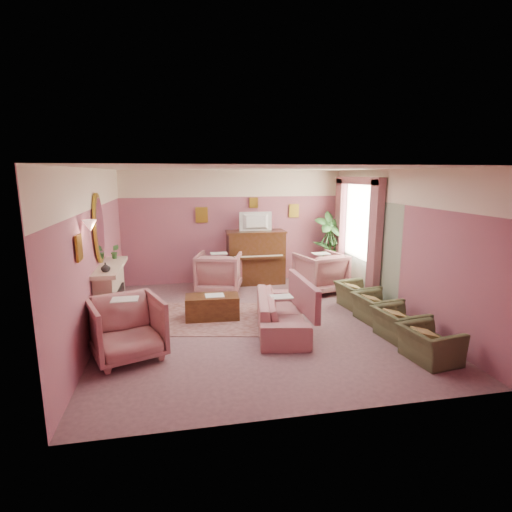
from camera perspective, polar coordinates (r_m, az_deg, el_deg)
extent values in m
cube|color=#7B575D|center=(7.54, 0.13, -9.38)|extent=(5.50, 6.00, 0.01)
cube|color=beige|center=(7.04, 0.14, 12.40)|extent=(5.50, 6.00, 0.01)
cube|color=#824D68|center=(10.09, -3.18, 4.18)|extent=(5.50, 0.02, 2.80)
cube|color=#824D68|center=(4.34, 7.87, -5.99)|extent=(5.50, 0.02, 2.80)
cube|color=#824D68|center=(7.17, -21.99, 0.28)|extent=(0.02, 6.00, 2.80)
cube|color=#824D68|center=(8.15, 19.48, 1.74)|extent=(0.02, 6.00, 2.80)
cube|color=#F7E3C5|center=(9.99, -3.24, 10.30)|extent=(5.50, 0.01, 0.65)
cube|color=gray|center=(9.32, 15.26, 1.15)|extent=(0.01, 3.00, 2.15)
cube|color=#CAB094|center=(7.53, -20.02, -5.73)|extent=(0.30, 1.40, 1.10)
cube|color=black|center=(7.56, -19.19, -6.80)|extent=(0.18, 0.72, 0.68)
cube|color=orange|center=(7.61, -18.79, -8.08)|extent=(0.06, 0.54, 0.10)
cube|color=#CAB094|center=(7.38, -20.09, -1.49)|extent=(0.40, 1.55, 0.07)
cube|color=#CAB094|center=(7.67, -18.24, -9.54)|extent=(0.55, 1.50, 0.02)
ellipsoid|color=#AB8F25|center=(7.29, -21.55, 3.69)|extent=(0.04, 0.72, 1.20)
ellipsoid|color=white|center=(7.28, -21.36, 3.70)|extent=(0.01, 0.60, 1.06)
cone|color=tan|center=(6.23, -22.65, 4.05)|extent=(0.20, 0.20, 0.16)
cube|color=#452613|center=(9.98, -0.03, -0.25)|extent=(1.40, 0.60, 1.30)
cube|color=#452613|center=(9.63, 0.36, -0.26)|extent=(1.30, 0.12, 0.06)
cube|color=beige|center=(9.62, 0.36, -0.03)|extent=(1.20, 0.08, 0.02)
cube|color=#452613|center=(9.87, -0.03, 3.51)|extent=(1.45, 0.65, 0.04)
imported|color=black|center=(9.78, 0.02, 5.15)|extent=(0.80, 0.12, 0.48)
cube|color=#AB8F25|center=(9.93, -7.77, 5.84)|extent=(0.30, 0.03, 0.38)
cube|color=#AB8F25|center=(10.33, 5.43, 6.45)|extent=(0.26, 0.03, 0.34)
cube|color=#AB8F25|center=(10.07, -0.34, 7.62)|extent=(0.22, 0.03, 0.26)
cube|color=#AB8F25|center=(5.95, -23.95, 1.08)|extent=(0.03, 0.28, 0.36)
cube|color=#ECE6CE|center=(9.44, 14.60, 5.15)|extent=(0.03, 1.40, 1.80)
cube|color=#91525A|center=(8.64, 16.60, 1.79)|extent=(0.16, 0.34, 2.60)
cube|color=#91525A|center=(10.29, 11.89, 3.53)|extent=(0.16, 0.34, 2.60)
cube|color=#91525A|center=(9.35, 14.43, 10.39)|extent=(0.16, 2.20, 0.16)
imported|color=#30682D|center=(7.88, -19.51, 0.61)|extent=(0.16, 0.16, 0.28)
imported|color=#F7E3C5|center=(6.87, -20.70, -1.53)|extent=(0.16, 0.16, 0.16)
cube|color=#8B5B57|center=(7.76, -5.95, -8.79)|extent=(2.81, 2.26, 0.01)
cube|color=#462812|center=(7.68, -6.28, -7.27)|extent=(1.02, 0.55, 0.45)
cube|color=silver|center=(7.62, -5.94, -5.61)|extent=(0.35, 0.28, 0.01)
imported|color=#AD7070|center=(7.12, 3.64, -7.15)|extent=(0.69, 2.06, 0.83)
cube|color=#91525A|center=(7.17, 6.76, -5.53)|extent=(0.10, 1.56, 0.57)
imported|color=#AD7070|center=(9.33, -5.30, -2.01)|extent=(0.98, 0.98, 1.02)
imported|color=#AD7070|center=(9.39, 9.17, -2.03)|extent=(0.98, 0.98, 1.02)
imported|color=#AD7070|center=(6.30, -18.00, -9.36)|extent=(0.98, 0.98, 1.02)
imported|color=#4A4F2F|center=(6.48, 23.57, -10.79)|extent=(0.55, 0.79, 0.68)
imported|color=#4A4F2F|center=(7.12, 19.83, -8.49)|extent=(0.55, 0.79, 0.68)
imported|color=#4A4F2F|center=(7.79, 16.76, -6.54)|extent=(0.55, 0.79, 0.68)
imported|color=#4A4F2F|center=(8.49, 14.20, -4.90)|extent=(0.55, 0.79, 0.68)
cylinder|color=silver|center=(10.50, 10.21, -1.51)|extent=(0.52, 0.52, 0.70)
imported|color=#30682D|center=(10.40, 10.31, 1.28)|extent=(0.30, 0.30, 0.34)
imported|color=#30682D|center=(10.36, 11.13, 1.04)|extent=(0.16, 0.16, 0.28)
cylinder|color=brown|center=(10.44, 10.23, -2.60)|extent=(0.34, 0.34, 0.34)
imported|color=#30682D|center=(10.26, 10.41, 2.22)|extent=(0.76, 0.76, 1.44)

